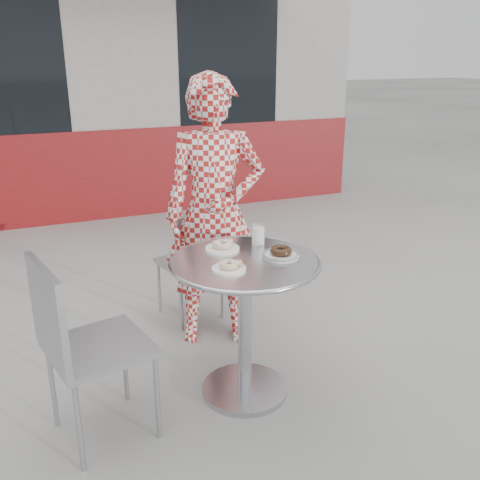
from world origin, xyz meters
name	(u,v)px	position (x,y,z in m)	size (l,w,h in m)	color
ground	(234,389)	(0.00, 0.00, 0.00)	(60.00, 60.00, 0.00)	#9F9C97
storefront	(83,76)	(0.00, 5.56, 1.49)	(6.02, 4.55, 3.00)	gray
bistro_table	(245,294)	(0.05, -0.05, 0.60)	(0.79, 0.79, 0.80)	silver
chair_far	(191,284)	(0.06, 0.95, 0.25)	(0.46, 0.46, 0.81)	#999CA0
chair_left	(100,383)	(-0.73, -0.09, 0.29)	(0.54, 0.54, 0.94)	#999CA0
seated_person	(215,214)	(0.12, 0.61, 0.85)	(0.62, 0.41, 1.70)	maroon
plate_far	(223,246)	(0.00, 0.14, 0.81)	(0.19, 0.19, 0.05)	white
plate_near	(230,266)	(-0.07, -0.14, 0.81)	(0.17, 0.17, 0.04)	white
plate_checker	(281,254)	(0.24, -0.07, 0.81)	(0.20, 0.20, 0.05)	white
milk_cup	(258,235)	(0.20, 0.14, 0.85)	(0.07, 0.07, 0.12)	white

